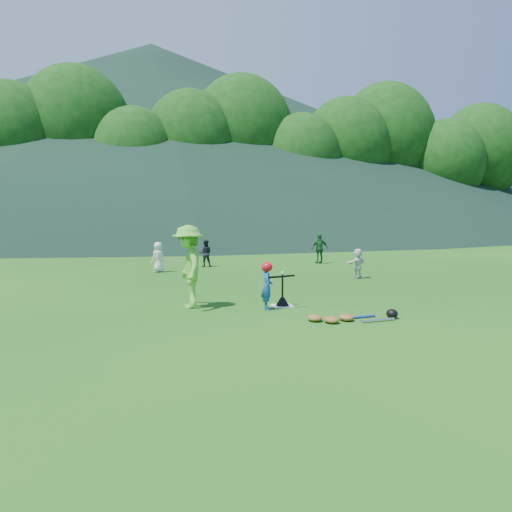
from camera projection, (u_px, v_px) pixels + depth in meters
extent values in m
plane|color=#175012|center=(282.00, 306.00, 10.96)|extent=(120.00, 120.00, 0.00)
cube|color=silver|center=(282.00, 306.00, 10.96)|extent=(0.45, 0.45, 0.02)
sphere|color=white|center=(283.00, 273.00, 10.90)|extent=(0.08, 0.08, 0.08)
imported|color=#154896|center=(267.00, 286.00, 10.59)|extent=(0.27, 0.38, 0.99)
imported|color=#61BD37|center=(189.00, 267.00, 10.73)|extent=(0.68, 1.17, 1.79)
imported|color=silver|center=(158.00, 257.00, 17.20)|extent=(0.61, 0.56, 1.05)
imported|color=black|center=(205.00, 253.00, 18.94)|extent=(0.56, 0.48, 1.02)
imported|color=#1A5725|center=(320.00, 248.00, 20.13)|extent=(0.74, 0.36, 1.22)
imported|color=silver|center=(358.00, 264.00, 15.54)|extent=(0.90, 0.67, 0.94)
cone|color=black|center=(282.00, 301.00, 10.95)|extent=(0.30, 0.30, 0.18)
cylinder|color=black|center=(282.00, 286.00, 10.92)|extent=(0.04, 0.04, 0.50)
ellipsoid|color=red|center=(267.00, 267.00, 10.55)|extent=(0.24, 0.26, 0.22)
cylinder|color=black|center=(281.00, 277.00, 10.60)|extent=(0.62, 0.11, 0.07)
ellipsoid|color=olive|center=(331.00, 320.00, 9.31)|extent=(0.28, 0.34, 0.13)
ellipsoid|color=olive|center=(346.00, 317.00, 9.50)|extent=(0.28, 0.34, 0.13)
ellipsoid|color=olive|center=(315.00, 318.00, 9.46)|extent=(0.28, 0.34, 0.13)
cylinder|color=silver|center=(378.00, 320.00, 9.42)|extent=(0.72, 0.15, 0.06)
cylinder|color=#263FA5|center=(360.00, 317.00, 9.71)|extent=(0.68, 0.17, 0.05)
ellipsoid|color=black|center=(392.00, 314.00, 9.70)|extent=(0.22, 0.24, 0.19)
cube|color=gray|center=(179.00, 232.00, 38.04)|extent=(70.00, 0.03, 1.20)
cube|color=yellow|center=(178.00, 223.00, 37.99)|extent=(70.00, 0.08, 0.08)
cylinder|color=gray|center=(179.00, 232.00, 38.04)|extent=(0.07, 0.07, 1.30)
cylinder|color=#382314|center=(13.00, 215.00, 40.30)|extent=(0.56, 0.56, 3.78)
ellipsoid|color=#164711|center=(10.00, 139.00, 39.78)|extent=(8.21, 8.21, 9.44)
cylinder|color=#382314|center=(78.00, 211.00, 42.84)|extent=(0.56, 0.56, 4.38)
ellipsoid|color=#164711|center=(75.00, 129.00, 42.23)|extent=(9.50, 9.50, 10.92)
cylinder|color=#382314|center=(135.00, 218.00, 41.09)|extent=(0.56, 0.56, 3.22)
ellipsoid|color=#164711|center=(134.00, 155.00, 40.64)|extent=(6.99, 6.99, 8.04)
cylinder|color=#382314|center=(192.00, 214.00, 43.63)|extent=(0.56, 0.56, 3.81)
ellipsoid|color=#164711|center=(191.00, 144.00, 43.10)|extent=(8.28, 8.28, 9.53)
cylinder|color=#382314|center=(242.00, 211.00, 46.16)|extent=(0.56, 0.56, 4.41)
ellipsoid|color=#164711|center=(242.00, 134.00, 45.55)|extent=(9.58, 9.58, 11.01)
cylinder|color=#382314|center=(301.00, 217.00, 44.42)|extent=(0.56, 0.56, 3.25)
ellipsoid|color=#164711|center=(302.00, 159.00, 43.97)|extent=(7.07, 7.07, 8.13)
cylinder|color=#382314|center=(345.00, 214.00, 46.95)|extent=(0.56, 0.56, 3.85)
ellipsoid|color=#164711|center=(346.00, 148.00, 46.42)|extent=(8.36, 8.36, 9.61)
cylinder|color=#382314|center=(384.00, 211.00, 49.49)|extent=(0.56, 0.56, 4.44)
ellipsoid|color=#164711|center=(385.00, 139.00, 48.88)|extent=(9.65, 9.65, 11.10)
cylinder|color=#382314|center=(444.00, 217.00, 47.75)|extent=(0.56, 0.56, 3.29)
ellipsoid|color=#164711|center=(446.00, 162.00, 47.29)|extent=(7.14, 7.14, 8.22)
cylinder|color=#382314|center=(477.00, 214.00, 50.28)|extent=(0.56, 0.56, 3.88)
ellipsoid|color=#164711|center=(480.00, 152.00, 49.75)|extent=(8.44, 8.44, 9.70)
cone|color=black|center=(153.00, 135.00, 89.99)|extent=(140.00, 140.00, 32.00)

